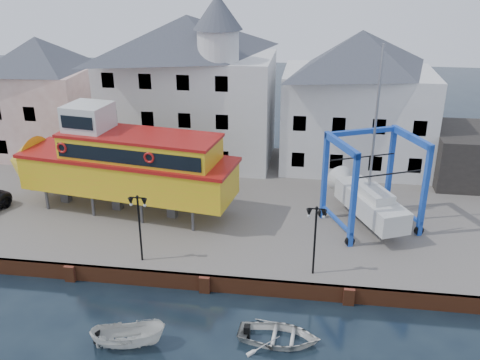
# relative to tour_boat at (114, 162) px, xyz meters

# --- Properties ---
(ground) EXTENTS (140.00, 140.00, 0.00)m
(ground) POSITION_rel_tour_boat_xyz_m (7.80, -7.62, -4.53)
(ground) COLOR black
(ground) RESTS_ON ground
(hardstanding) EXTENTS (44.00, 22.00, 1.00)m
(hardstanding) POSITION_rel_tour_boat_xyz_m (7.80, 3.38, -4.03)
(hardstanding) COLOR #5F5B55
(hardstanding) RESTS_ON ground
(quay_wall) EXTENTS (44.00, 0.47, 1.00)m
(quay_wall) POSITION_rel_tour_boat_xyz_m (7.80, -7.51, -4.03)
(quay_wall) COLOR brown
(quay_wall) RESTS_ON ground
(building_pink) EXTENTS (8.00, 7.00, 10.30)m
(building_pink) POSITION_rel_tour_boat_xyz_m (-10.20, 10.38, 1.62)
(building_pink) COLOR tan
(building_pink) RESTS_ON hardstanding
(building_white_main) EXTENTS (14.00, 8.30, 14.00)m
(building_white_main) POSITION_rel_tour_boat_xyz_m (2.93, 10.77, 2.82)
(building_white_main) COLOR silver
(building_white_main) RESTS_ON hardstanding
(building_white_right) EXTENTS (12.00, 8.00, 11.20)m
(building_white_right) POSITION_rel_tour_boat_xyz_m (16.80, 11.38, 2.07)
(building_white_right) COLOR silver
(building_white_right) RESTS_ON hardstanding
(lamp_post_left) EXTENTS (1.12, 0.32, 4.20)m
(lamp_post_left) POSITION_rel_tour_boat_xyz_m (3.80, -6.42, -0.35)
(lamp_post_left) COLOR black
(lamp_post_left) RESTS_ON hardstanding
(lamp_post_right) EXTENTS (1.12, 0.32, 4.20)m
(lamp_post_right) POSITION_rel_tour_boat_xyz_m (13.80, -6.42, -0.35)
(lamp_post_right) COLOR black
(lamp_post_right) RESTS_ON hardstanding
(tour_boat) EXTENTS (17.59, 6.66, 7.48)m
(tour_boat) POSITION_rel_tour_boat_xyz_m (0.00, 0.00, 0.00)
(tour_boat) COLOR #59595E
(tour_boat) RESTS_ON hardstanding
(travel_lift) EXTENTS (6.79, 7.94, 11.82)m
(travel_lift) POSITION_rel_tour_boat_xyz_m (17.08, 0.54, -1.54)
(travel_lift) COLOR #1040B9
(travel_lift) RESTS_ON hardstanding
(motorboat_a) EXTENTS (3.85, 2.14, 1.40)m
(motorboat_a) POSITION_rel_tour_boat_xyz_m (5.06, -12.67, -4.53)
(motorboat_a) COLOR silver
(motorboat_a) RESTS_ON ground
(motorboat_b) EXTENTS (4.21, 3.11, 0.84)m
(motorboat_b) POSITION_rel_tour_boat_xyz_m (12.28, -11.25, -4.53)
(motorboat_b) COLOR silver
(motorboat_b) RESTS_ON ground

